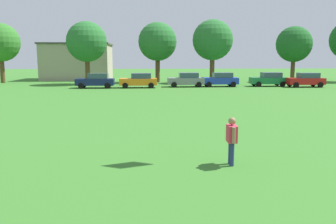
{
  "coord_description": "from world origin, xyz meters",
  "views": [
    {
      "loc": [
        -0.75,
        0.83,
        3.48
      ],
      "look_at": [
        -0.13,
        10.1,
        2.03
      ],
      "focal_mm": 37.54,
      "sensor_mm": 36.0,
      "label": 1
    }
  ],
  "objects_px": {
    "parked_car_orange_1": "(139,80)",
    "tree_center_right": "(213,40)",
    "parked_car_green_4": "(269,79)",
    "tree_center_left": "(158,42)",
    "tree_far_left": "(0,43)",
    "parked_car_gray_2": "(186,80)",
    "tree_left": "(87,42)",
    "parked_car_blue_3": "(220,79)",
    "parked_car_navy_0": "(96,81)",
    "tree_right": "(294,44)",
    "adult_bystander": "(232,137)",
    "parked_car_red_5": "(306,80)"
  },
  "relations": [
    {
      "from": "parked_car_green_4",
      "to": "parked_car_gray_2",
      "type": "bearing_deg",
      "value": 0.96
    },
    {
      "from": "parked_car_red_5",
      "to": "parked_car_gray_2",
      "type": "bearing_deg",
      "value": -5.02
    },
    {
      "from": "parked_car_red_5",
      "to": "tree_left",
      "type": "relative_size",
      "value": 0.53
    },
    {
      "from": "parked_car_blue_3",
      "to": "tree_center_left",
      "type": "xyz_separation_m",
      "value": [
        -7.25,
        7.94,
        4.77
      ]
    },
    {
      "from": "parked_car_orange_1",
      "to": "tree_center_right",
      "type": "xyz_separation_m",
      "value": [
        9.95,
        7.4,
        4.94
      ]
    },
    {
      "from": "parked_car_blue_3",
      "to": "tree_center_right",
      "type": "xyz_separation_m",
      "value": [
        0.21,
        6.45,
        4.94
      ]
    },
    {
      "from": "parked_car_orange_1",
      "to": "tree_left",
      "type": "height_order",
      "value": "tree_left"
    },
    {
      "from": "tree_far_left",
      "to": "tree_right",
      "type": "height_order",
      "value": "tree_far_left"
    },
    {
      "from": "tree_right",
      "to": "tree_center_right",
      "type": "bearing_deg",
      "value": -174.1
    },
    {
      "from": "parked_car_orange_1",
      "to": "parked_car_blue_3",
      "type": "relative_size",
      "value": 1.0
    },
    {
      "from": "parked_car_green_4",
      "to": "tree_center_left",
      "type": "relative_size",
      "value": 0.52
    },
    {
      "from": "tree_center_right",
      "to": "tree_right",
      "type": "bearing_deg",
      "value": 5.9
    },
    {
      "from": "tree_center_right",
      "to": "adult_bystander",
      "type": "bearing_deg",
      "value": -99.89
    },
    {
      "from": "parked_car_navy_0",
      "to": "parked_car_red_5",
      "type": "bearing_deg",
      "value": 179.26
    },
    {
      "from": "adult_bystander",
      "to": "parked_car_green_4",
      "type": "bearing_deg",
      "value": -18.88
    },
    {
      "from": "parked_car_gray_2",
      "to": "tree_right",
      "type": "bearing_deg",
      "value": -154.47
    },
    {
      "from": "parked_car_green_4",
      "to": "tree_far_left",
      "type": "bearing_deg",
      "value": -13.03
    },
    {
      "from": "parked_car_green_4",
      "to": "tree_left",
      "type": "height_order",
      "value": "tree_left"
    },
    {
      "from": "parked_car_navy_0",
      "to": "tree_center_right",
      "type": "xyz_separation_m",
      "value": [
        14.88,
        7.46,
        4.94
      ]
    },
    {
      "from": "parked_car_navy_0",
      "to": "parked_car_blue_3",
      "type": "relative_size",
      "value": 1.0
    },
    {
      "from": "parked_car_green_4",
      "to": "tree_left",
      "type": "relative_size",
      "value": 0.53
    },
    {
      "from": "adult_bystander",
      "to": "parked_car_navy_0",
      "type": "relative_size",
      "value": 0.37
    },
    {
      "from": "parked_car_orange_1",
      "to": "tree_right",
      "type": "xyz_separation_m",
      "value": [
        21.89,
        8.64,
        4.45
      ]
    },
    {
      "from": "parked_car_orange_1",
      "to": "tree_center_right",
      "type": "relative_size",
      "value": 0.5
    },
    {
      "from": "tree_left",
      "to": "parked_car_red_5",
      "type": "bearing_deg",
      "value": -13.08
    },
    {
      "from": "parked_car_blue_3",
      "to": "parked_car_red_5",
      "type": "xyz_separation_m",
      "value": [
        9.95,
        -1.33,
        0.0
      ]
    },
    {
      "from": "tree_center_right",
      "to": "parked_car_blue_3",
      "type": "bearing_deg",
      "value": -91.86
    },
    {
      "from": "adult_bystander",
      "to": "parked_car_gray_2",
      "type": "bearing_deg",
      "value": -1.23
    },
    {
      "from": "parked_car_red_5",
      "to": "tree_right",
      "type": "relative_size",
      "value": 0.55
    },
    {
      "from": "tree_far_left",
      "to": "parked_car_blue_3",
      "type": "bearing_deg",
      "value": -15.79
    },
    {
      "from": "tree_far_left",
      "to": "tree_center_right",
      "type": "bearing_deg",
      "value": -3.25
    },
    {
      "from": "parked_car_green_4",
      "to": "tree_right",
      "type": "relative_size",
      "value": 0.55
    },
    {
      "from": "tree_center_left",
      "to": "parked_car_red_5",
      "type": "bearing_deg",
      "value": -28.31
    },
    {
      "from": "adult_bystander",
      "to": "tree_right",
      "type": "xyz_separation_m",
      "value": [
        18.44,
        38.5,
        4.37
      ]
    },
    {
      "from": "parked_car_orange_1",
      "to": "tree_far_left",
      "type": "relative_size",
      "value": 0.53
    },
    {
      "from": "parked_car_green_4",
      "to": "tree_center_left",
      "type": "bearing_deg",
      "value": -30.69
    },
    {
      "from": "parked_car_red_5",
      "to": "tree_center_left",
      "type": "distance_m",
      "value": 20.11
    },
    {
      "from": "tree_left",
      "to": "tree_center_right",
      "type": "bearing_deg",
      "value": 5.57
    },
    {
      "from": "tree_center_left",
      "to": "tree_right",
      "type": "distance_m",
      "value": 19.41
    },
    {
      "from": "parked_car_navy_0",
      "to": "parked_car_green_4",
      "type": "xyz_separation_m",
      "value": [
        20.66,
        1.09,
        0.0
      ]
    },
    {
      "from": "tree_center_right",
      "to": "parked_car_red_5",
      "type": "bearing_deg",
      "value": -38.58
    },
    {
      "from": "parked_car_blue_3",
      "to": "tree_far_left",
      "type": "xyz_separation_m",
      "value": [
        -28.57,
        8.08,
        4.6
      ]
    },
    {
      "from": "adult_bystander",
      "to": "parked_car_red_5",
      "type": "relative_size",
      "value": 0.37
    },
    {
      "from": "adult_bystander",
      "to": "tree_right",
      "type": "relative_size",
      "value": 0.2
    },
    {
      "from": "parked_car_orange_1",
      "to": "tree_center_right",
      "type": "bearing_deg",
      "value": -143.34
    },
    {
      "from": "tree_left",
      "to": "adult_bystander",
      "type": "bearing_deg",
      "value": -74.02
    },
    {
      "from": "parked_car_blue_3",
      "to": "parked_car_red_5",
      "type": "relative_size",
      "value": 1.0
    },
    {
      "from": "tree_left",
      "to": "tree_far_left",
      "type": "bearing_deg",
      "value": 164.88
    },
    {
      "from": "tree_far_left",
      "to": "tree_left",
      "type": "xyz_separation_m",
      "value": [
        12.08,
        -3.26,
        -0.01
      ]
    },
    {
      "from": "parked_car_red_5",
      "to": "tree_right",
      "type": "distance_m",
      "value": 10.29
    }
  ]
}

